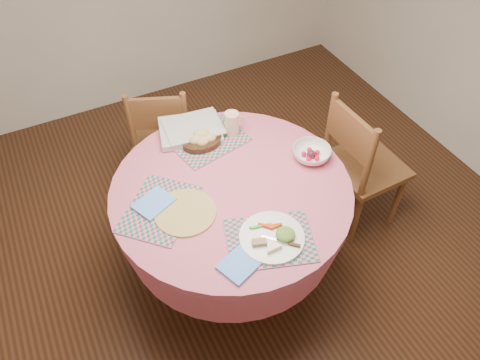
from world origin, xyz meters
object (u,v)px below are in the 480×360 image
at_px(dining_table, 232,212).
at_px(fruit_bowl, 311,153).
at_px(dinner_plate, 274,236).
at_px(chair_back, 163,136).
at_px(wicker_trivet, 185,212).
at_px(chair_right, 360,164).
at_px(bread_bowl, 202,139).
at_px(latte_mug, 232,123).

distance_m(dining_table, fruit_bowl, 0.53).
bearing_deg(fruit_bowl, dinner_plate, -139.90).
height_order(chair_back, wicker_trivet, chair_back).
height_order(dinner_plate, fruit_bowl, fruit_bowl).
relative_size(chair_right, chair_back, 1.08).
bearing_deg(chair_right, dining_table, 90.34).
bearing_deg(dinner_plate, chair_back, 95.00).
xyz_separation_m(chair_back, bread_bowl, (0.08, -0.50, 0.33)).
relative_size(chair_right, dinner_plate, 3.15).
bearing_deg(chair_back, bread_bowl, 121.69).
bearing_deg(chair_back, wicker_trivet, 100.46).
relative_size(dinner_plate, bread_bowl, 1.31).
bearing_deg(dining_table, wicker_trivet, -169.15).
bearing_deg(chair_right, bread_bowl, 67.60).
bearing_deg(latte_mug, wicker_trivet, -137.49).
distance_m(dining_table, dinner_plate, 0.44).
height_order(chair_right, wicker_trivet, chair_right).
distance_m(wicker_trivet, fruit_bowl, 0.76).
distance_m(wicker_trivet, dinner_plate, 0.45).
bearing_deg(dining_table, fruit_bowl, -0.01).
height_order(dining_table, chair_right, chair_right).
bearing_deg(chair_right, latte_mug, 62.25).
relative_size(dining_table, fruit_bowl, 4.98).
distance_m(chair_right, dinner_plate, 1.00).
relative_size(wicker_trivet, latte_mug, 2.19).
bearing_deg(latte_mug, dining_table, -117.17).
distance_m(chair_right, chair_back, 1.28).
bearing_deg(chair_right, fruit_bowl, 92.75).
height_order(chair_right, bread_bowl, chair_right).
distance_m(dining_table, latte_mug, 0.50).
relative_size(wicker_trivet, fruit_bowl, 1.20).
bearing_deg(latte_mug, dinner_plate, -102.20).
distance_m(dining_table, chair_right, 0.90).
relative_size(dining_table, latte_mug, 9.06).
xyz_separation_m(wicker_trivet, dinner_plate, (0.30, -0.33, 0.01)).
height_order(wicker_trivet, latte_mug, latte_mug).
bearing_deg(chair_back, latte_mug, 141.14).
distance_m(dining_table, bread_bowl, 0.43).
distance_m(chair_right, bread_bowl, 1.00).
relative_size(latte_mug, fruit_bowl, 0.55).
distance_m(chair_back, fruit_bowl, 1.08).
relative_size(dinner_plate, fruit_bowl, 1.21).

